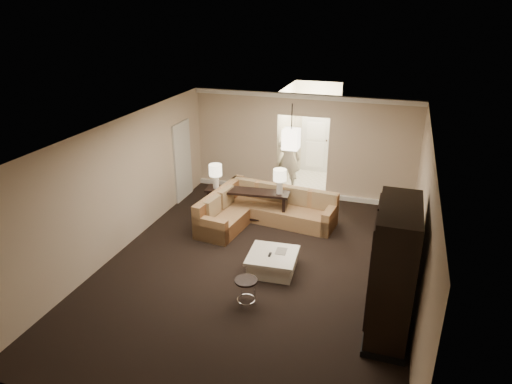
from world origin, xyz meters
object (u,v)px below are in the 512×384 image
(coffee_table, at_px, (273,262))
(console_table, at_px, (247,203))
(armoire, at_px, (392,274))
(sectional_sofa, at_px, (261,210))
(drink_table, at_px, (246,287))
(person, at_px, (288,155))

(coffee_table, bearing_deg, console_table, 121.23)
(console_table, xyz_separation_m, armoire, (3.46, -3.15, 0.60))
(console_table, bearing_deg, sectional_sofa, -14.88)
(console_table, bearing_deg, armoire, -47.72)
(armoire, bearing_deg, coffee_table, 153.24)
(console_table, height_order, armoire, armoire)
(sectional_sofa, height_order, console_table, sectional_sofa)
(sectional_sofa, bearing_deg, coffee_table, -59.52)
(sectional_sofa, height_order, drink_table, sectional_sofa)
(drink_table, relative_size, person, 0.25)
(console_table, bearing_deg, person, 74.05)
(coffee_table, relative_size, armoire, 0.45)
(coffee_table, relative_size, person, 0.51)
(coffee_table, bearing_deg, person, 100.46)
(drink_table, height_order, person, person)
(console_table, relative_size, armoire, 0.93)
(coffee_table, height_order, person, person)
(sectional_sofa, bearing_deg, armoire, -38.11)
(coffee_table, distance_m, console_table, 2.37)
(person, bearing_deg, drink_table, 99.33)
(drink_table, bearing_deg, coffee_table, 82.95)
(armoire, xyz_separation_m, person, (-3.04, 5.45, -0.07))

